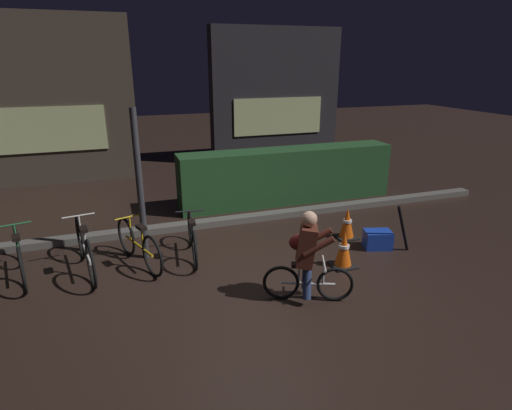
# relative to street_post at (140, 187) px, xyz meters

# --- Properties ---
(ground_plane) EXTENTS (40.00, 40.00, 0.00)m
(ground_plane) POSITION_rel_street_post_xyz_m (1.46, -1.20, -1.19)
(ground_plane) COLOR black
(sidewalk_curb) EXTENTS (12.00, 0.24, 0.12)m
(sidewalk_curb) POSITION_rel_street_post_xyz_m (1.46, 1.00, -1.13)
(sidewalk_curb) COLOR #56544F
(sidewalk_curb) RESTS_ON ground
(hedge_row) EXTENTS (4.80, 0.70, 1.19)m
(hedge_row) POSITION_rel_street_post_xyz_m (3.26, 1.90, -0.59)
(hedge_row) COLOR #214723
(hedge_row) RESTS_ON ground
(storefront_left) EXTENTS (5.11, 0.54, 4.09)m
(storefront_left) POSITION_rel_street_post_xyz_m (-2.21, 5.30, 0.85)
(storefront_left) COLOR #42382D
(storefront_left) RESTS_ON ground
(storefront_right) EXTENTS (4.05, 0.54, 3.96)m
(storefront_right) POSITION_rel_street_post_xyz_m (4.58, 6.00, 0.78)
(storefront_right) COLOR #262328
(storefront_right) RESTS_ON ground
(street_post) EXTENTS (0.10, 0.10, 2.37)m
(street_post) POSITION_rel_street_post_xyz_m (0.00, 0.00, 0.00)
(street_post) COLOR #2D2D33
(street_post) RESTS_ON ground
(parked_bike_leftmost) EXTENTS (0.48, 1.59, 0.74)m
(parked_bike_leftmost) POSITION_rel_street_post_xyz_m (-1.76, -0.07, -0.85)
(parked_bike_leftmost) COLOR black
(parked_bike_leftmost) RESTS_ON ground
(parked_bike_left_mid) EXTENTS (0.46, 1.74, 0.81)m
(parked_bike_left_mid) POSITION_rel_street_post_xyz_m (-0.87, -0.19, -0.82)
(parked_bike_left_mid) COLOR black
(parked_bike_left_mid) RESTS_ON ground
(parked_bike_center_left) EXTENTS (0.60, 1.50, 0.73)m
(parked_bike_center_left) POSITION_rel_street_post_xyz_m (-0.11, -0.22, -0.85)
(parked_bike_center_left) COLOR black
(parked_bike_center_left) RESTS_ON ground
(parked_bike_center_right) EXTENTS (0.46, 1.51, 0.70)m
(parked_bike_center_right) POSITION_rel_street_post_xyz_m (0.72, -0.20, -0.87)
(parked_bike_center_right) COLOR black
(parked_bike_center_right) RESTS_ON ground
(traffic_cone_near) EXTENTS (0.36, 0.36, 0.58)m
(traffic_cone_near) POSITION_rel_street_post_xyz_m (2.84, -1.30, -0.91)
(traffic_cone_near) COLOR black
(traffic_cone_near) RESTS_ON ground
(traffic_cone_far) EXTENTS (0.36, 0.36, 0.56)m
(traffic_cone_far) POSITION_rel_street_post_xyz_m (3.45, -0.36, -0.92)
(traffic_cone_far) COLOR black
(traffic_cone_far) RESTS_ON ground
(blue_crate) EXTENTS (0.51, 0.43, 0.30)m
(blue_crate) POSITION_rel_street_post_xyz_m (3.73, -0.90, -1.04)
(blue_crate) COLOR #193DB7
(blue_crate) RESTS_ON ground
(cyclist) EXTENTS (1.11, 0.65, 1.25)m
(cyclist) POSITION_rel_street_post_xyz_m (1.88, -1.96, -0.56)
(cyclist) COLOR black
(cyclist) RESTS_ON ground
(closed_umbrella) EXTENTS (0.34, 0.07, 0.82)m
(closed_umbrella) POSITION_rel_street_post_xyz_m (4.01, -1.15, -0.78)
(closed_umbrella) COLOR black
(closed_umbrella) RESTS_ON ground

